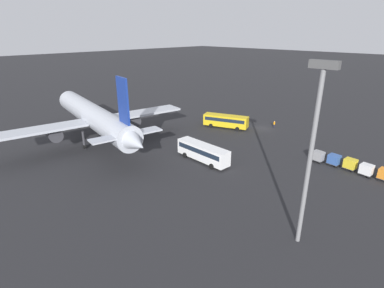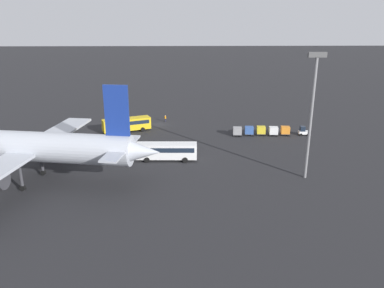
{
  "view_description": "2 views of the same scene",
  "coord_description": "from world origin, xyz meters",
  "px_view_note": "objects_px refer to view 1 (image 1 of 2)",
  "views": [
    {
      "loc": [
        -37.91,
        63.32,
        23.08
      ],
      "look_at": [
        1.07,
        24.11,
        2.03
      ],
      "focal_mm": 28.0,
      "sensor_mm": 36.0,
      "label": 1
    },
    {
      "loc": [
        -5.89,
        91.24,
        25.06
      ],
      "look_at": [
        -7.79,
        23.7,
        2.61
      ],
      "focal_mm": 35.0,
      "sensor_mm": 36.0,
      "label": 2
    }
  ],
  "objects_px": {
    "cargo_cart_white": "(366,169)",
    "cargo_cart_blue": "(334,159)",
    "airplane": "(94,117)",
    "shuttle_bus_near": "(226,120)",
    "worker_person": "(274,124)",
    "cargo_cart_grey": "(318,156)",
    "shuttle_bus_far": "(203,151)",
    "cargo_cart_yellow": "(350,164)"
  },
  "relations": [
    {
      "from": "cargo_cart_white",
      "to": "cargo_cart_grey",
      "type": "distance_m",
      "value": 8.24
    },
    {
      "from": "shuttle_bus_far",
      "to": "cargo_cart_white",
      "type": "xyz_separation_m",
      "value": [
        -23.74,
        -14.91,
        -0.76
      ]
    },
    {
      "from": "cargo_cart_blue",
      "to": "shuttle_bus_near",
      "type": "bearing_deg",
      "value": -8.01
    },
    {
      "from": "shuttle_bus_far",
      "to": "cargo_cart_grey",
      "type": "relative_size",
      "value": 5.33
    },
    {
      "from": "worker_person",
      "to": "cargo_cart_grey",
      "type": "distance_m",
      "value": 21.25
    },
    {
      "from": "shuttle_bus_near",
      "to": "cargo_cart_white",
      "type": "relative_size",
      "value": 5.29
    },
    {
      "from": "airplane",
      "to": "cargo_cart_blue",
      "type": "bearing_deg",
      "value": -139.34
    },
    {
      "from": "airplane",
      "to": "cargo_cart_white",
      "type": "relative_size",
      "value": 21.12
    },
    {
      "from": "cargo_cart_white",
      "to": "cargo_cart_blue",
      "type": "height_order",
      "value": "same"
    },
    {
      "from": "shuttle_bus_near",
      "to": "worker_person",
      "type": "distance_m",
      "value": 12.31
    },
    {
      "from": "shuttle_bus_far",
      "to": "cargo_cart_grey",
      "type": "distance_m",
      "value": 21.51
    },
    {
      "from": "cargo_cart_white",
      "to": "cargo_cart_grey",
      "type": "relative_size",
      "value": 1.0
    },
    {
      "from": "airplane",
      "to": "shuttle_bus_far",
      "type": "xyz_separation_m",
      "value": [
        -22.48,
        -9.47,
        -4.14
      ]
    },
    {
      "from": "shuttle_bus_near",
      "to": "cargo_cart_blue",
      "type": "distance_m",
      "value": 28.57
    },
    {
      "from": "airplane",
      "to": "shuttle_bus_far",
      "type": "relative_size",
      "value": 3.96
    },
    {
      "from": "cargo_cart_white",
      "to": "cargo_cart_blue",
      "type": "relative_size",
      "value": 1.0
    },
    {
      "from": "worker_person",
      "to": "cargo_cart_yellow",
      "type": "xyz_separation_m",
      "value": [
        -22.3,
        12.49,
        0.32
      ]
    },
    {
      "from": "shuttle_bus_far",
      "to": "worker_person",
      "type": "height_order",
      "value": "shuttle_bus_far"
    },
    {
      "from": "worker_person",
      "to": "cargo_cart_white",
      "type": "height_order",
      "value": "cargo_cart_white"
    },
    {
      "from": "airplane",
      "to": "cargo_cart_grey",
      "type": "relative_size",
      "value": 21.12
    },
    {
      "from": "shuttle_bus_near",
      "to": "shuttle_bus_far",
      "type": "height_order",
      "value": "shuttle_bus_far"
    },
    {
      "from": "airplane",
      "to": "cargo_cart_yellow",
      "type": "bearing_deg",
      "value": -140.87
    },
    {
      "from": "airplane",
      "to": "worker_person",
      "type": "relative_size",
      "value": 26.06
    },
    {
      "from": "cargo_cart_blue",
      "to": "cargo_cart_grey",
      "type": "distance_m",
      "value": 2.78
    },
    {
      "from": "worker_person",
      "to": "cargo_cart_yellow",
      "type": "distance_m",
      "value": 25.56
    },
    {
      "from": "worker_person",
      "to": "cargo_cart_grey",
      "type": "height_order",
      "value": "cargo_cart_grey"
    },
    {
      "from": "airplane",
      "to": "shuttle_bus_far",
      "type": "bearing_deg",
      "value": -147.81
    },
    {
      "from": "shuttle_bus_near",
      "to": "cargo_cart_yellow",
      "type": "bearing_deg",
      "value": 151.5
    },
    {
      "from": "shuttle_bus_near",
      "to": "cargo_cart_white",
      "type": "height_order",
      "value": "shuttle_bus_near"
    },
    {
      "from": "shuttle_bus_near",
      "to": "worker_person",
      "type": "relative_size",
      "value": 6.53
    },
    {
      "from": "shuttle_bus_near",
      "to": "airplane",
      "type": "bearing_deg",
      "value": 45.24
    },
    {
      "from": "airplane",
      "to": "cargo_cart_blue",
      "type": "distance_m",
      "value": 47.92
    },
    {
      "from": "shuttle_bus_near",
      "to": "cargo_cart_yellow",
      "type": "xyz_separation_m",
      "value": [
        -31.03,
        3.88,
        -0.71
      ]
    },
    {
      "from": "cargo_cart_grey",
      "to": "shuttle_bus_far",
      "type": "bearing_deg",
      "value": 43.86
    },
    {
      "from": "airplane",
      "to": "shuttle_bus_near",
      "type": "relative_size",
      "value": 3.99
    },
    {
      "from": "cargo_cart_yellow",
      "to": "cargo_cart_grey",
      "type": "bearing_deg",
      "value": 5.33
    },
    {
      "from": "shuttle_bus_far",
      "to": "cargo_cart_yellow",
      "type": "distance_m",
      "value": 26.05
    },
    {
      "from": "cargo_cart_blue",
      "to": "cargo_cart_yellow",
      "type": "bearing_deg",
      "value": -177.96
    },
    {
      "from": "worker_person",
      "to": "cargo_cart_white",
      "type": "distance_m",
      "value": 28.21
    },
    {
      "from": "cargo_cart_yellow",
      "to": "cargo_cart_blue",
      "type": "relative_size",
      "value": 1.0
    },
    {
      "from": "worker_person",
      "to": "cargo_cart_grey",
      "type": "xyz_separation_m",
      "value": [
        -16.8,
        13.01,
        0.32
      ]
    },
    {
      "from": "worker_person",
      "to": "cargo_cart_white",
      "type": "xyz_separation_m",
      "value": [
        -25.04,
        12.99,
        0.32
      ]
    }
  ]
}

